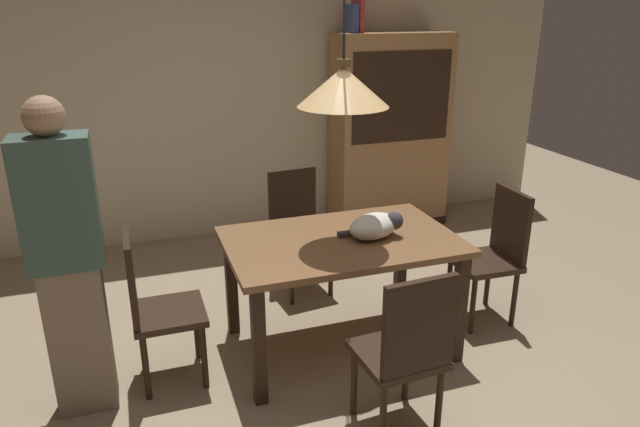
% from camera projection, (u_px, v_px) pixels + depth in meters
% --- Properties ---
extents(ground, '(10.00, 10.00, 0.00)m').
position_uv_depth(ground, '(345.00, 382.00, 3.39)').
color(ground, '#998466').
extents(back_wall, '(6.40, 0.10, 2.90)m').
position_uv_depth(back_wall, '(241.00, 79.00, 5.24)').
color(back_wall, beige).
rests_on(back_wall, ground).
extents(dining_table, '(1.40, 0.90, 0.75)m').
position_uv_depth(dining_table, '(341.00, 254.00, 3.54)').
color(dining_table, brown).
rests_on(dining_table, ground).
extents(chair_near_front, '(0.42, 0.42, 0.93)m').
position_uv_depth(chair_near_front, '(406.00, 349.00, 2.81)').
color(chair_near_front, black).
rests_on(chair_near_front, ground).
extents(chair_far_back, '(0.44, 0.44, 0.93)m').
position_uv_depth(chair_far_back, '(298.00, 226.00, 4.36)').
color(chair_far_back, black).
rests_on(chair_far_back, ground).
extents(chair_left_side, '(0.40, 0.40, 0.93)m').
position_uv_depth(chair_left_side, '(154.00, 303.00, 3.24)').
color(chair_left_side, black).
rests_on(chair_left_side, ground).
extents(chair_right_side, '(0.41, 0.41, 0.93)m').
position_uv_depth(chair_right_side, '(495.00, 250.00, 3.93)').
color(chair_right_side, black).
rests_on(chair_right_side, ground).
extents(cat_sleeping, '(0.41, 0.33, 0.16)m').
position_uv_depth(cat_sleeping, '(375.00, 226.00, 3.49)').
color(cat_sleeping, silver).
rests_on(cat_sleeping, dining_table).
extents(pendant_lamp, '(0.52, 0.52, 1.30)m').
position_uv_depth(pendant_lamp, '(343.00, 86.00, 3.19)').
color(pendant_lamp, '#E5B775').
extents(hutch_bookcase, '(1.12, 0.45, 1.85)m').
position_uv_depth(hutch_bookcase, '(389.00, 136.00, 5.56)').
color(hutch_bookcase, '#A87A4C').
rests_on(hutch_bookcase, ground).
extents(book_blue_wide, '(0.06, 0.24, 0.24)m').
position_uv_depth(book_blue_wide, '(351.00, 18.00, 5.06)').
color(book_blue_wide, '#384C93').
rests_on(book_blue_wide, hutch_bookcase).
extents(book_red_tall, '(0.04, 0.22, 0.28)m').
position_uv_depth(book_red_tall, '(358.00, 16.00, 5.07)').
color(book_red_tall, '#B73833').
rests_on(book_red_tall, hutch_bookcase).
extents(person_standing, '(0.36, 0.22, 1.70)m').
position_uv_depth(person_standing, '(68.00, 263.00, 2.91)').
color(person_standing, '#84705B').
rests_on(person_standing, ground).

